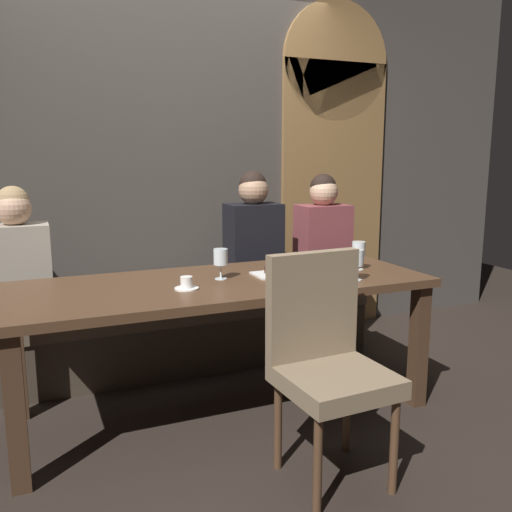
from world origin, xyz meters
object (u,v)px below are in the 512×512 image
(chair_near_side, at_px, (325,352))
(banquette_bench, at_px, (188,334))
(diner_redhead, at_px, (17,257))
(diner_bearded, at_px, (253,237))
(wine_glass_center_front, at_px, (221,258))
(wine_glass_near_right, at_px, (359,250))
(wine_glass_far_right, at_px, (356,259))
(diner_far_end, at_px, (323,234))
(dessert_plate, at_px, (272,273))
(espresso_cup, at_px, (187,284))
(dining_table, at_px, (222,297))

(chair_near_side, bearing_deg, banquette_bench, 98.60)
(diner_redhead, xyz_separation_m, diner_bearded, (1.47, 0.00, 0.03))
(wine_glass_center_front, bearing_deg, wine_glass_near_right, -5.68)
(diner_redhead, height_order, wine_glass_far_right, diner_redhead)
(diner_far_end, xyz_separation_m, wine_glass_center_front, (-1.01, -0.68, 0.02))
(diner_redhead, bearing_deg, wine_glass_far_right, -30.82)
(banquette_bench, relative_size, diner_redhead, 3.24)
(diner_bearded, distance_m, wine_glass_center_front, 0.83)
(banquette_bench, height_order, diner_far_end, diner_far_end)
(chair_near_side, relative_size, dessert_plate, 5.16)
(wine_glass_far_right, relative_size, espresso_cup, 1.37)
(diner_far_end, bearing_deg, wine_glass_near_right, -104.71)
(dining_table, distance_m, wine_glass_far_right, 0.74)
(wine_glass_far_right, bearing_deg, chair_near_side, -134.30)
(banquette_bench, xyz_separation_m, wine_glass_near_right, (0.82, -0.75, 0.63))
(wine_glass_near_right, bearing_deg, espresso_cup, -176.52)
(banquette_bench, distance_m, wine_glass_center_front, 0.92)
(diner_bearded, height_order, wine_glass_near_right, diner_bearded)
(espresso_cup, bearing_deg, chair_near_side, -54.29)
(dining_table, relative_size, chair_near_side, 2.24)
(wine_glass_near_right, relative_size, espresso_cup, 1.37)
(banquette_bench, xyz_separation_m, chair_near_side, (0.21, -1.42, 0.33))
(chair_near_side, xyz_separation_m, wine_glass_far_right, (0.44, 0.45, 0.30))
(diner_bearded, relative_size, espresso_cup, 6.98)
(diner_far_end, bearing_deg, diner_bearded, 179.14)
(chair_near_side, xyz_separation_m, wine_glass_center_front, (-0.21, 0.75, 0.30))
(diner_far_end, height_order, dessert_plate, diner_far_end)
(dessert_plate, bearing_deg, espresso_cup, -167.13)
(dining_table, bearing_deg, chair_near_side, -73.40)
(banquette_bench, height_order, wine_glass_near_right, wine_glass_near_right)
(diner_redhead, bearing_deg, banquette_bench, -0.83)
(wine_glass_far_right, bearing_deg, diner_bearded, 100.05)
(chair_near_side, height_order, diner_bearded, diner_bearded)
(espresso_cup, xyz_separation_m, dessert_plate, (0.52, 0.12, -0.01))
(diner_bearded, relative_size, wine_glass_near_right, 5.11)
(banquette_bench, height_order, diner_bearded, diner_bearded)
(diner_far_end, relative_size, wine_glass_far_right, 4.95)
(dining_table, bearing_deg, espresso_cup, -153.94)
(wine_glass_far_right, height_order, dessert_plate, wine_glass_far_right)
(banquette_bench, relative_size, diner_far_end, 3.08)
(chair_near_side, xyz_separation_m, diner_bearded, (0.27, 1.44, 0.29))
(chair_near_side, distance_m, dessert_plate, 0.76)
(diner_far_end, distance_m, wine_glass_far_right, 1.04)
(diner_bearded, height_order, wine_glass_center_front, diner_bearded)
(diner_redhead, distance_m, espresso_cup, 1.13)
(diner_far_end, xyz_separation_m, dessert_plate, (-0.72, -0.70, -0.08))
(wine_glass_near_right, bearing_deg, chair_near_side, -131.72)
(wine_glass_far_right, xyz_separation_m, espresso_cup, (-0.88, 0.16, -0.09))
(chair_near_side, bearing_deg, wine_glass_center_front, 105.50)
(chair_near_side, bearing_deg, dining_table, 106.60)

